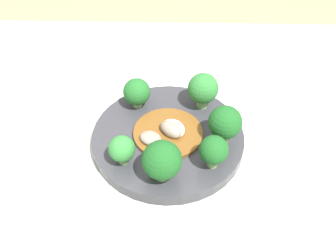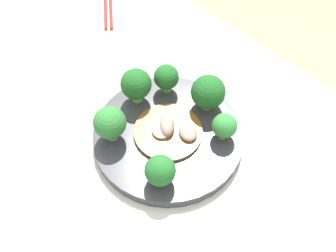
% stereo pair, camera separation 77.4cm
% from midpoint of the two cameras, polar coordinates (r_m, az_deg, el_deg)
% --- Properties ---
extents(table, '(1.13, 0.70, 0.78)m').
position_cam_midpoint_polar(table, '(0.94, 8.70, -35.91)').
color(table, '#B7BCAD').
rests_on(table, ground_plane).
extents(plate, '(0.26, 0.26, 0.02)m').
position_cam_midpoint_polar(plate, '(0.55, 16.62, -33.61)').
color(plate, '#333338').
rests_on(plate, table).
extents(broccoli_northeast, '(0.04, 0.04, 0.05)m').
position_cam_midpoint_polar(broccoli_northeast, '(0.49, 9.31, -40.43)').
color(broccoli_northeast, '#7AAD5B').
rests_on(broccoli_northeast, plate).
extents(broccoli_west, '(0.05, 0.05, 0.07)m').
position_cam_midpoint_polar(broccoli_west, '(0.53, 29.40, -31.65)').
color(broccoli_west, '#7AAD5B').
rests_on(broccoli_west, plate).
extents(broccoli_southeast, '(0.05, 0.05, 0.06)m').
position_cam_midpoint_polar(broccoli_southeast, '(0.52, 9.37, -25.57)').
color(broccoli_southeast, '#89B76B').
rests_on(broccoli_southeast, plate).
extents(broccoli_southwest, '(0.05, 0.05, 0.07)m').
position_cam_midpoint_polar(broccoli_southwest, '(0.54, 22.93, -23.90)').
color(broccoli_southwest, '#70A356').
rests_on(broccoli_southwest, plate).
extents(broccoli_northwest, '(0.05, 0.05, 0.06)m').
position_cam_midpoint_polar(broccoli_northwest, '(0.52, 28.97, -37.78)').
color(broccoli_northwest, '#7AAD5B').
rests_on(broccoli_northwest, plate).
extents(broccoli_north, '(0.06, 0.06, 0.07)m').
position_cam_midpoint_polar(broccoli_north, '(0.49, 19.67, -42.57)').
color(broccoli_north, '#7AAD5B').
rests_on(broccoli_north, plate).
extents(stirfry_center, '(0.12, 0.12, 0.03)m').
position_cam_midpoint_polar(stirfry_center, '(0.53, 17.00, -33.41)').
color(stirfry_center, brown).
rests_on(stirfry_center, plate).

